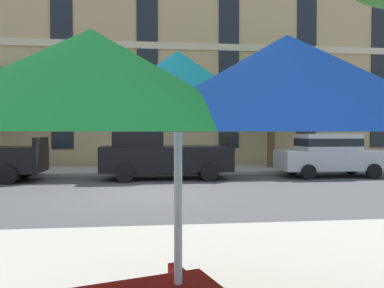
{
  "coord_description": "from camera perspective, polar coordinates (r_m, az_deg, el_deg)",
  "views": [
    {
      "loc": [
        -0.1,
        -11.79,
        1.86
      ],
      "look_at": [
        1.67,
        3.2,
        1.4
      ],
      "focal_mm": 36.68,
      "sensor_mm": 36.0,
      "label": 1
    }
  ],
  "objects": [
    {
      "name": "ground_plane",
      "position": [
        11.94,
        -6.23,
        -7.23
      ],
      "size": [
        120.0,
        120.0,
        0.0
      ],
      "primitive_type": "plane",
      "color": "#424244"
    },
    {
      "name": "sidewalk_far",
      "position": [
        18.68,
        -6.42,
        -3.79
      ],
      "size": [
        56.0,
        3.6,
        0.12
      ],
      "primitive_type": "cube",
      "color": "#9E998E",
      "rests_on": "ground"
    },
    {
      "name": "apartment_building",
      "position": [
        27.16,
        -6.56,
        11.37
      ],
      "size": [
        39.13,
        12.08,
        12.8
      ],
      "color": "tan",
      "rests_on": "ground"
    },
    {
      "name": "pickup_black_midblock",
      "position": [
        15.52,
        -4.64,
        -1.34
      ],
      "size": [
        5.1,
        2.12,
        2.2
      ],
      "color": "black",
      "rests_on": "ground"
    },
    {
      "name": "sedan_silver",
      "position": [
        17.28,
        19.4,
        -1.37
      ],
      "size": [
        4.4,
        1.98,
        1.78
      ],
      "color": "#A8AAB2",
      "rests_on": "ground"
    },
    {
      "name": "street_tree_middle",
      "position": [
        19.8,
        11.8,
        7.53
      ],
      "size": [
        3.7,
        3.46,
        5.75
      ],
      "color": "brown",
      "rests_on": "ground"
    },
    {
      "name": "patio_umbrella",
      "position": [
        2.81,
        -2.06,
        6.96
      ],
      "size": [
        3.68,
        3.42,
        2.44
      ],
      "color": "silver",
      "rests_on": "ground"
    }
  ]
}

